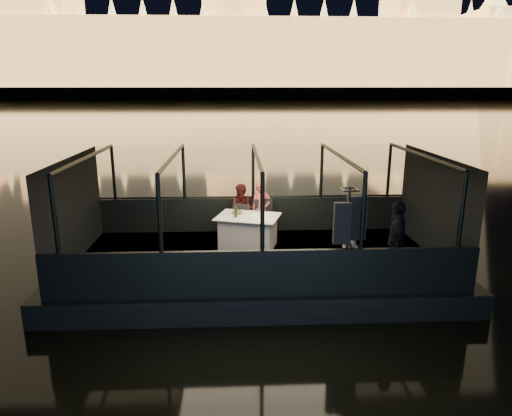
{
  "coord_description": "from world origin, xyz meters",
  "views": [
    {
      "loc": [
        -0.48,
        -9.71,
        4.25
      ],
      "look_at": [
        0.0,
        0.4,
        1.55
      ],
      "focal_mm": 32.0,
      "sensor_mm": 36.0,
      "label": 1
    }
  ],
  "objects_px": {
    "dining_table_central": "(248,231)",
    "wine_bottle": "(236,211)",
    "person_woman_coral": "(261,208)",
    "chair_port_left": "(242,223)",
    "passenger_stripe": "(352,238)",
    "person_man_maroon": "(242,208)",
    "chair_port_right": "(264,222)",
    "coat_stand": "(347,244)",
    "passenger_dark": "(396,239)"
  },
  "relations": [
    {
      "from": "chair_port_left",
      "to": "person_woman_coral",
      "type": "distance_m",
      "value": 0.66
    },
    {
      "from": "passenger_stripe",
      "to": "chair_port_left",
      "type": "bearing_deg",
      "value": 33.83
    },
    {
      "from": "chair_port_right",
      "to": "passenger_dark",
      "type": "height_order",
      "value": "passenger_dark"
    },
    {
      "from": "chair_port_left",
      "to": "person_woman_coral",
      "type": "relative_size",
      "value": 0.62
    },
    {
      "from": "person_man_maroon",
      "to": "passenger_stripe",
      "type": "bearing_deg",
      "value": -41.39
    },
    {
      "from": "chair_port_left",
      "to": "coat_stand",
      "type": "bearing_deg",
      "value": -39.59
    },
    {
      "from": "dining_table_central",
      "to": "person_woman_coral",
      "type": "bearing_deg",
      "value": 64.45
    },
    {
      "from": "coat_stand",
      "to": "person_woman_coral",
      "type": "height_order",
      "value": "coat_stand"
    },
    {
      "from": "wine_bottle",
      "to": "passenger_stripe",
      "type": "bearing_deg",
      "value": -38.91
    },
    {
      "from": "dining_table_central",
      "to": "person_man_maroon",
      "type": "distance_m",
      "value": 0.9
    },
    {
      "from": "person_woman_coral",
      "to": "chair_port_left",
      "type": "bearing_deg",
      "value": -156.11
    },
    {
      "from": "passenger_dark",
      "to": "wine_bottle",
      "type": "distance_m",
      "value": 3.72
    },
    {
      "from": "chair_port_left",
      "to": "person_man_maroon",
      "type": "distance_m",
      "value": 0.47
    },
    {
      "from": "wine_bottle",
      "to": "dining_table_central",
      "type": "bearing_deg",
      "value": 15.85
    },
    {
      "from": "passenger_stripe",
      "to": "person_woman_coral",
      "type": "bearing_deg",
      "value": 23.26
    },
    {
      "from": "chair_port_right",
      "to": "wine_bottle",
      "type": "distance_m",
      "value": 1.04
    },
    {
      "from": "dining_table_central",
      "to": "person_man_maroon",
      "type": "xyz_separation_m",
      "value": [
        -0.12,
        0.82,
        0.36
      ]
    },
    {
      "from": "chair_port_right",
      "to": "person_man_maroon",
      "type": "bearing_deg",
      "value": 143.36
    },
    {
      "from": "person_woman_coral",
      "to": "passenger_dark",
      "type": "distance_m",
      "value": 3.77
    },
    {
      "from": "wine_bottle",
      "to": "chair_port_right",
      "type": "bearing_deg",
      "value": 41.33
    },
    {
      "from": "chair_port_right",
      "to": "coat_stand",
      "type": "bearing_deg",
      "value": -74.21
    },
    {
      "from": "chair_port_right",
      "to": "passenger_stripe",
      "type": "xyz_separation_m",
      "value": [
        1.6,
        -2.47,
        0.4
      ]
    },
    {
      "from": "dining_table_central",
      "to": "passenger_dark",
      "type": "bearing_deg",
      "value": -35.68
    },
    {
      "from": "chair_port_left",
      "to": "passenger_stripe",
      "type": "xyz_separation_m",
      "value": [
        2.15,
        -2.39,
        0.4
      ]
    },
    {
      "from": "passenger_dark",
      "to": "person_man_maroon",
      "type": "bearing_deg",
      "value": -115.55
    },
    {
      "from": "chair_port_left",
      "to": "chair_port_right",
      "type": "bearing_deg",
      "value": 25.96
    },
    {
      "from": "person_woman_coral",
      "to": "chair_port_right",
      "type": "bearing_deg",
      "value": -86.99
    },
    {
      "from": "coat_stand",
      "to": "wine_bottle",
      "type": "height_order",
      "value": "coat_stand"
    },
    {
      "from": "chair_port_right",
      "to": "person_woman_coral",
      "type": "bearing_deg",
      "value": 92.74
    },
    {
      "from": "dining_table_central",
      "to": "wine_bottle",
      "type": "distance_m",
      "value": 0.61
    },
    {
      "from": "passenger_stripe",
      "to": "wine_bottle",
      "type": "relative_size",
      "value": 5.0
    },
    {
      "from": "dining_table_central",
      "to": "passenger_dark",
      "type": "distance_m",
      "value": 3.56
    },
    {
      "from": "passenger_stripe",
      "to": "wine_bottle",
      "type": "bearing_deg",
      "value": 43.0
    },
    {
      "from": "passenger_stripe",
      "to": "chair_port_right",
      "type": "bearing_deg",
      "value": 24.81
    },
    {
      "from": "passenger_stripe",
      "to": "wine_bottle",
      "type": "distance_m",
      "value": 2.96
    },
    {
      "from": "chair_port_left",
      "to": "person_man_maroon",
      "type": "relative_size",
      "value": 0.65
    },
    {
      "from": "chair_port_left",
      "to": "person_woman_coral",
      "type": "xyz_separation_m",
      "value": [
        0.5,
        0.32,
        0.3
      ]
    },
    {
      "from": "dining_table_central",
      "to": "wine_bottle",
      "type": "relative_size",
      "value": 4.68
    },
    {
      "from": "passenger_stripe",
      "to": "person_man_maroon",
      "type": "bearing_deg",
      "value": 29.64
    },
    {
      "from": "chair_port_left",
      "to": "chair_port_right",
      "type": "distance_m",
      "value": 0.55
    },
    {
      "from": "wine_bottle",
      "to": "person_woman_coral",
      "type": "bearing_deg",
      "value": 52.33
    },
    {
      "from": "dining_table_central",
      "to": "passenger_dark",
      "type": "relative_size",
      "value": 0.89
    },
    {
      "from": "chair_port_right",
      "to": "person_man_maroon",
      "type": "height_order",
      "value": "person_man_maroon"
    },
    {
      "from": "person_man_maroon",
      "to": "wine_bottle",
      "type": "relative_size",
      "value": 4.41
    },
    {
      "from": "dining_table_central",
      "to": "passenger_stripe",
      "type": "distance_m",
      "value": 2.83
    },
    {
      "from": "chair_port_right",
      "to": "passenger_dark",
      "type": "bearing_deg",
      "value": -55.29
    },
    {
      "from": "dining_table_central",
      "to": "chair_port_left",
      "type": "relative_size",
      "value": 1.62
    },
    {
      "from": "coat_stand",
      "to": "person_man_maroon",
      "type": "height_order",
      "value": "coat_stand"
    },
    {
      "from": "coat_stand",
      "to": "wine_bottle",
      "type": "bearing_deg",
      "value": 130.94
    },
    {
      "from": "person_woman_coral",
      "to": "person_man_maroon",
      "type": "bearing_deg",
      "value": 165.57
    }
  ]
}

